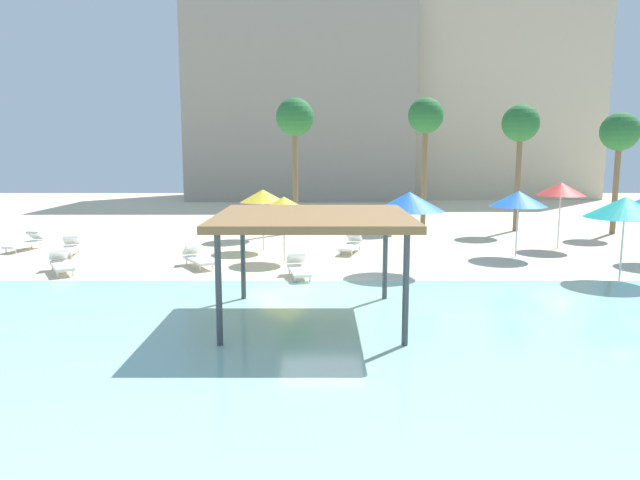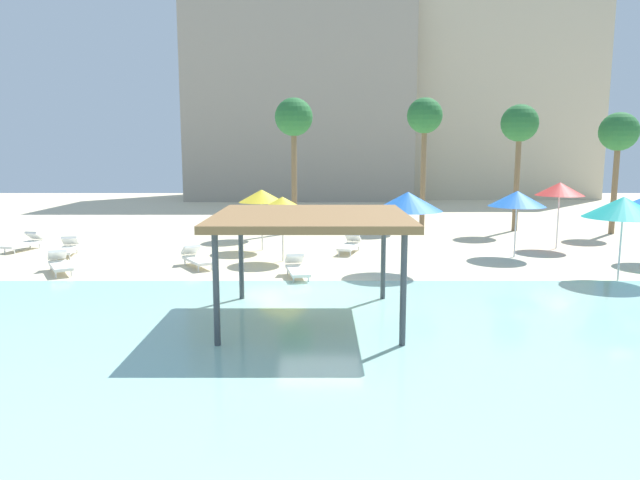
# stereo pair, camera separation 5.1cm
# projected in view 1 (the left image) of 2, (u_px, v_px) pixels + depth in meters

# --- Properties ---
(ground_plane) EXTENTS (80.00, 80.00, 0.00)m
(ground_plane) POSITION_uv_depth(u_px,v_px,m) (322.00, 293.00, 17.49)
(ground_plane) COLOR beige
(lagoon_water) EXTENTS (44.00, 13.50, 0.04)m
(lagoon_water) POSITION_uv_depth(u_px,v_px,m) (323.00, 353.00, 12.30)
(lagoon_water) COLOR #99D1C6
(lagoon_water) RESTS_ON ground
(shade_pavilion) EXTENTS (4.72, 4.72, 2.70)m
(shade_pavilion) POSITION_uv_depth(u_px,v_px,m) (314.00, 220.00, 14.34)
(shade_pavilion) COLOR #42474C
(shade_pavilion) RESTS_ON ground
(beach_umbrella_red_0) EXTENTS (2.05, 2.05, 2.86)m
(beach_umbrella_red_0) POSITION_uv_depth(u_px,v_px,m) (562.00, 189.00, 24.96)
(beach_umbrella_red_0) COLOR silver
(beach_umbrella_red_0) RESTS_ON ground
(beach_umbrella_teal_2) EXTENTS (2.50, 2.50, 2.76)m
(beach_umbrella_teal_2) POSITION_uv_depth(u_px,v_px,m) (626.00, 207.00, 18.80)
(beach_umbrella_teal_2) COLOR silver
(beach_umbrella_teal_2) RESTS_ON ground
(beach_umbrella_blue_4) EXTENTS (2.39, 2.39, 2.81)m
(beach_umbrella_blue_4) POSITION_uv_depth(u_px,v_px,m) (410.00, 201.00, 20.08)
(beach_umbrella_blue_4) COLOR silver
(beach_umbrella_blue_4) RESTS_ON ground
(beach_umbrella_yellow_5) EXTENTS (1.92, 1.92, 2.48)m
(beach_umbrella_yellow_5) POSITION_uv_depth(u_px,v_px,m) (284.00, 204.00, 22.15)
(beach_umbrella_yellow_5) COLOR silver
(beach_umbrella_yellow_5) RESTS_ON ground
(beach_umbrella_blue_6) EXTENTS (2.23, 2.23, 2.63)m
(beach_umbrella_blue_6) POSITION_uv_depth(u_px,v_px,m) (519.00, 199.00, 23.04)
(beach_umbrella_blue_6) COLOR silver
(beach_umbrella_blue_6) RESTS_ON ground
(beach_umbrella_yellow_7) EXTENTS (1.93, 1.93, 2.58)m
(beach_umbrella_yellow_7) POSITION_uv_depth(u_px,v_px,m) (263.00, 196.00, 24.60)
(beach_umbrella_yellow_7) COLOR silver
(beach_umbrella_yellow_7) RESTS_ON ground
(lounge_chair_0) EXTENTS (1.12, 1.99, 0.74)m
(lounge_chair_0) POSITION_uv_depth(u_px,v_px,m) (352.00, 245.00, 24.33)
(lounge_chair_0) COLOR white
(lounge_chair_0) RESTS_ON ground
(lounge_chair_1) EXTENTS (1.06, 1.99, 0.74)m
(lounge_chair_1) POSITION_uv_depth(u_px,v_px,m) (27.00, 242.00, 24.92)
(lounge_chair_1) COLOR white
(lounge_chair_1) RESTS_ON ground
(lounge_chair_2) EXTENTS (1.48, 1.94, 0.74)m
(lounge_chair_2) POSITION_uv_depth(u_px,v_px,m) (62.00, 263.00, 20.37)
(lounge_chair_2) COLOR white
(lounge_chair_2) RESTS_ON ground
(lounge_chair_3) EXTENTS (1.51, 1.93, 0.74)m
(lounge_chair_3) POSITION_uv_depth(u_px,v_px,m) (198.00, 258.00, 21.38)
(lounge_chair_3) COLOR white
(lounge_chair_3) RESTS_ON ground
(lounge_chair_4) EXTENTS (0.98, 1.98, 0.74)m
(lounge_chair_4) POSITION_uv_depth(u_px,v_px,m) (69.00, 248.00, 23.52)
(lounge_chair_4) COLOR white
(lounge_chair_4) RESTS_ON ground
(lounge_chair_5) EXTENTS (0.94, 1.97, 0.74)m
(lounge_chair_5) POSITION_uv_depth(u_px,v_px,m) (299.00, 268.00, 19.57)
(lounge_chair_5) COLOR white
(lounge_chair_5) RESTS_ON ground
(palm_tree_0) EXTENTS (1.90, 1.90, 6.99)m
(palm_tree_0) POSITION_uv_depth(u_px,v_px,m) (426.00, 119.00, 31.33)
(palm_tree_0) COLOR brown
(palm_tree_0) RESTS_ON ground
(palm_tree_1) EXTENTS (1.90, 1.90, 6.53)m
(palm_tree_1) POSITION_uv_depth(u_px,v_px,m) (521.00, 126.00, 29.99)
(palm_tree_1) COLOR brown
(palm_tree_1) RESTS_ON ground
(palm_tree_2) EXTENTS (1.90, 1.90, 6.80)m
(palm_tree_2) POSITION_uv_depth(u_px,v_px,m) (295.00, 121.00, 29.23)
(palm_tree_2) COLOR brown
(palm_tree_2) RESTS_ON ground
(palm_tree_3) EXTENTS (1.90, 1.90, 6.07)m
(palm_tree_3) POSITION_uv_depth(u_px,v_px,m) (620.00, 134.00, 28.98)
(palm_tree_3) COLOR brown
(palm_tree_3) RESTS_ON ground
(hotel_block_0) EXTENTS (18.72, 10.02, 16.45)m
(hotel_block_0) POSITION_uv_depth(u_px,v_px,m) (301.00, 103.00, 51.12)
(hotel_block_0) COLOR #9E9384
(hotel_block_0) RESTS_ON ground
(hotel_block_1) EXTENTS (16.08, 9.14, 17.08)m
(hotel_block_1) POSITION_uv_depth(u_px,v_px,m) (496.00, 101.00, 52.60)
(hotel_block_1) COLOR beige
(hotel_block_1) RESTS_ON ground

